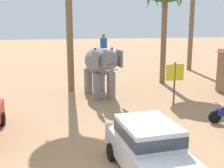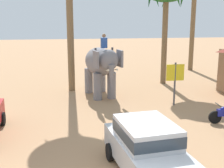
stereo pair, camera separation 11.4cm
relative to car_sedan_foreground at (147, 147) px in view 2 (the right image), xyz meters
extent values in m
cube|color=#B7BABF|center=(0.00, -0.04, -0.25)|extent=(2.14, 4.26, 0.76)
cube|color=#B7BABF|center=(-0.01, 0.06, 0.45)|extent=(1.78, 2.26, 0.64)
cube|color=#2D3842|center=(-0.01, 0.06, 0.45)|extent=(1.80, 2.28, 0.35)
cylinder|color=black|center=(0.71, 1.32, -0.63)|extent=(0.25, 0.62, 0.60)
cylinder|color=black|center=(-0.98, 1.13, -0.63)|extent=(0.25, 0.62, 0.60)
cylinder|color=black|center=(-5.27, 5.33, -0.63)|extent=(0.20, 0.61, 0.60)
ellipsoid|color=slate|center=(-0.26, 9.91, 1.22)|extent=(2.18, 3.36, 1.70)
cylinder|color=slate|center=(0.36, 9.09, -0.13)|extent=(0.52, 0.52, 1.60)
cylinder|color=slate|center=(-0.50, 8.91, -0.13)|extent=(0.52, 0.52, 1.60)
cylinder|color=slate|center=(-0.01, 10.91, -0.13)|extent=(0.52, 0.52, 1.60)
cylinder|color=slate|center=(-0.87, 10.73, -0.13)|extent=(0.52, 0.52, 1.60)
ellipsoid|color=slate|center=(0.07, 8.32, 1.52)|extent=(1.28, 1.20, 1.20)
cube|color=slate|center=(0.75, 8.56, 1.57)|extent=(0.28, 0.81, 0.96)
cube|color=slate|center=(-0.66, 8.27, 1.57)|extent=(0.28, 0.81, 0.96)
cone|color=slate|center=(0.16, 7.88, 0.52)|extent=(0.42, 0.42, 1.60)
cone|color=beige|center=(0.40, 7.98, 1.02)|extent=(0.23, 0.58, 0.21)
cone|color=beige|center=(-0.11, 7.87, 1.02)|extent=(0.23, 0.58, 0.21)
cube|color=#2D519E|center=(-0.09, 9.08, 2.42)|extent=(0.38, 0.30, 0.60)
sphere|color=#8E6647|center=(-0.09, 9.08, 2.84)|extent=(0.22, 0.22, 0.22)
cylinder|color=#333338|center=(0.42, 9.18, 1.87)|extent=(0.12, 0.12, 0.55)
cylinder|color=#333338|center=(-0.60, 8.97, 1.87)|extent=(0.12, 0.12, 0.55)
cylinder|color=black|center=(4.37, 3.95, -0.63)|extent=(0.61, 0.14, 0.60)
cylinder|color=black|center=(4.46, 3.95, -0.01)|extent=(0.08, 0.55, 0.04)
cylinder|color=brown|center=(9.17, 17.74, 3.35)|extent=(0.42, 0.42, 8.55)
cylinder|color=brown|center=(-1.95, 11.52, 3.81)|extent=(0.43, 0.43, 9.48)
cylinder|color=brown|center=(4.82, 12.69, 2.33)|extent=(0.40, 0.40, 6.52)
cylinder|color=#4C4C51|center=(3.58, 7.13, 0.27)|extent=(0.10, 0.10, 2.40)
cube|color=yellow|center=(3.58, 7.13, 0.92)|extent=(1.00, 0.08, 0.90)
camera|label=1|loc=(-2.56, -8.30, 3.91)|focal=48.29mm
camera|label=2|loc=(-2.45, -8.32, 3.91)|focal=48.29mm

